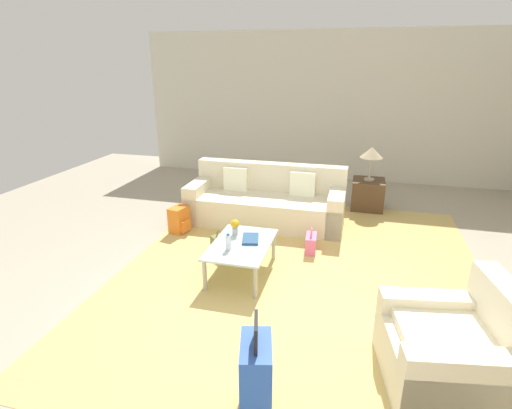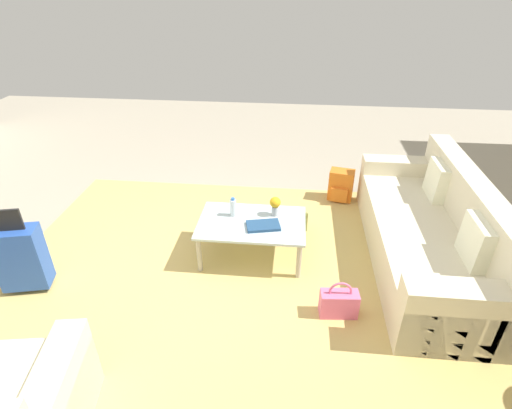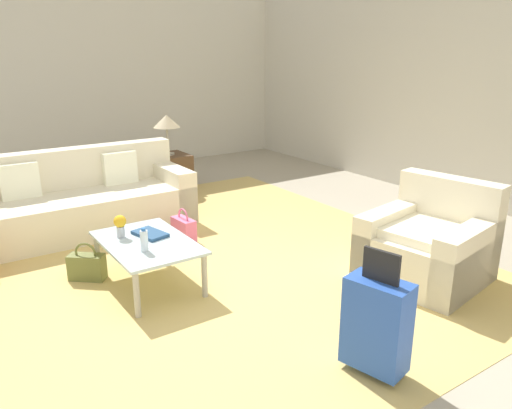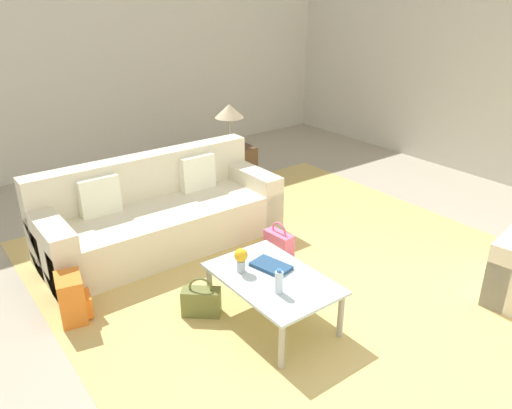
{
  "view_description": "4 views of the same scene",
  "coord_description": "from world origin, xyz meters",
  "px_view_note": "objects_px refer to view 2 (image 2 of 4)",
  "views": [
    {
      "loc": [
        3.79,
        0.77,
        2.49
      ],
      "look_at": [
        -0.38,
        -0.31,
        0.94
      ],
      "focal_mm": 28.0,
      "sensor_mm": 36.0,
      "label": 1
    },
    {
      "loc": [
        -0.78,
        2.8,
        2.57
      ],
      "look_at": [
        -0.47,
        -0.2,
        0.79
      ],
      "focal_mm": 28.0,
      "sensor_mm": 36.0,
      "label": 2
    },
    {
      "loc": [
        3.46,
        -1.99,
        2.01
      ],
      "look_at": [
        -0.15,
        0.47,
        0.64
      ],
      "focal_mm": 35.0,
      "sensor_mm": 36.0,
      "label": 3
    },
    {
      "loc": [
        2.23,
        -2.64,
        2.54
      ],
      "look_at": [
        -0.78,
        -0.38,
        0.88
      ],
      "focal_mm": 35.0,
      "sensor_mm": 36.0,
      "label": 4
    }
  ],
  "objects_px": {
    "coffee_table": "(252,226)",
    "backpack_orange": "(341,186)",
    "flower_vase": "(275,205)",
    "coffee_table_book": "(263,226)",
    "handbag_pink": "(339,303)",
    "couch": "(434,235)",
    "suitcase_blue": "(21,257)",
    "handbag_olive": "(293,225)",
    "water_bottle": "(233,207)"
  },
  "relations": [
    {
      "from": "flower_vase",
      "to": "coffee_table_book",
      "type": "bearing_deg",
      "value": 66.5
    },
    {
      "from": "coffee_table",
      "to": "flower_vase",
      "type": "distance_m",
      "value": 0.32
    },
    {
      "from": "backpack_orange",
      "to": "coffee_table_book",
      "type": "bearing_deg",
      "value": 57.35
    },
    {
      "from": "water_bottle",
      "to": "flower_vase",
      "type": "relative_size",
      "value": 1.0
    },
    {
      "from": "backpack_orange",
      "to": "coffee_table",
      "type": "bearing_deg",
      "value": 52.27
    },
    {
      "from": "coffee_table_book",
      "to": "backpack_orange",
      "type": "bearing_deg",
      "value": -135.77
    },
    {
      "from": "water_bottle",
      "to": "coffee_table",
      "type": "bearing_deg",
      "value": 153.43
    },
    {
      "from": "flower_vase",
      "to": "couch",
      "type": "bearing_deg",
      "value": 178.19
    },
    {
      "from": "handbag_olive",
      "to": "flower_vase",
      "type": "bearing_deg",
      "value": 54.37
    },
    {
      "from": "suitcase_blue",
      "to": "coffee_table_book",
      "type": "bearing_deg",
      "value": -163.7
    },
    {
      "from": "coffee_table_book",
      "to": "flower_vase",
      "type": "distance_m",
      "value": 0.27
    },
    {
      "from": "couch",
      "to": "handbag_pink",
      "type": "height_order",
      "value": "couch"
    },
    {
      "from": "coffee_table_book",
      "to": "handbag_pink",
      "type": "bearing_deg",
      "value": 123.4
    },
    {
      "from": "water_bottle",
      "to": "backpack_orange",
      "type": "bearing_deg",
      "value": -135.19
    },
    {
      "from": "coffee_table_book",
      "to": "flower_vase",
      "type": "relative_size",
      "value": 1.56
    },
    {
      "from": "flower_vase",
      "to": "backpack_orange",
      "type": "height_order",
      "value": "flower_vase"
    },
    {
      "from": "couch",
      "to": "handbag_olive",
      "type": "xyz_separation_m",
      "value": [
        1.39,
        -0.32,
        -0.18
      ]
    },
    {
      "from": "handbag_olive",
      "to": "suitcase_blue",
      "type": "bearing_deg",
      "value": 24.93
    },
    {
      "from": "coffee_table_book",
      "to": "backpack_orange",
      "type": "distance_m",
      "value": 1.64
    },
    {
      "from": "handbag_olive",
      "to": "backpack_orange",
      "type": "bearing_deg",
      "value": -123.89
    },
    {
      "from": "couch",
      "to": "suitcase_blue",
      "type": "distance_m",
      "value": 3.88
    },
    {
      "from": "water_bottle",
      "to": "flower_vase",
      "type": "xyz_separation_m",
      "value": [
        -0.42,
        -0.05,
        0.03
      ]
    },
    {
      "from": "couch",
      "to": "coffee_table",
      "type": "distance_m",
      "value": 1.8
    },
    {
      "from": "water_bottle",
      "to": "handbag_olive",
      "type": "distance_m",
      "value": 0.79
    },
    {
      "from": "coffee_table",
      "to": "handbag_olive",
      "type": "distance_m",
      "value": 0.64
    },
    {
      "from": "couch",
      "to": "flower_vase",
      "type": "relative_size",
      "value": 12.11
    },
    {
      "from": "coffee_table_book",
      "to": "water_bottle",
      "type": "bearing_deg",
      "value": -42.47
    },
    {
      "from": "suitcase_blue",
      "to": "backpack_orange",
      "type": "xyz_separation_m",
      "value": [
        -3.0,
        -1.99,
        -0.16
      ]
    },
    {
      "from": "water_bottle",
      "to": "suitcase_blue",
      "type": "bearing_deg",
      "value": 23.96
    },
    {
      "from": "water_bottle",
      "to": "handbag_pink",
      "type": "height_order",
      "value": "water_bottle"
    },
    {
      "from": "couch",
      "to": "handbag_pink",
      "type": "relative_size",
      "value": 6.94
    },
    {
      "from": "suitcase_blue",
      "to": "handbag_pink",
      "type": "relative_size",
      "value": 2.37
    },
    {
      "from": "couch",
      "to": "handbag_pink",
      "type": "xyz_separation_m",
      "value": [
        0.97,
        0.85,
        -0.18
      ]
    },
    {
      "from": "water_bottle",
      "to": "flower_vase",
      "type": "height_order",
      "value": "flower_vase"
    },
    {
      "from": "water_bottle",
      "to": "handbag_olive",
      "type": "xyz_separation_m",
      "value": [
        -0.62,
        -0.32,
        -0.38
      ]
    },
    {
      "from": "suitcase_blue",
      "to": "backpack_orange",
      "type": "relative_size",
      "value": 2.12
    },
    {
      "from": "couch",
      "to": "water_bottle",
      "type": "height_order",
      "value": "couch"
    },
    {
      "from": "couch",
      "to": "handbag_olive",
      "type": "relative_size",
      "value": 6.94
    },
    {
      "from": "handbag_olive",
      "to": "coffee_table_book",
      "type": "bearing_deg",
      "value": 59.55
    },
    {
      "from": "water_bottle",
      "to": "coffee_table_book",
      "type": "distance_m",
      "value": 0.38
    },
    {
      "from": "coffee_table",
      "to": "backpack_orange",
      "type": "relative_size",
      "value": 2.65
    },
    {
      "from": "water_bottle",
      "to": "coffee_table_book",
      "type": "xyz_separation_m",
      "value": [
        -0.32,
        0.18,
        -0.08
      ]
    },
    {
      "from": "suitcase_blue",
      "to": "flower_vase",
      "type": "bearing_deg",
      "value": -159.05
    },
    {
      "from": "handbag_pink",
      "to": "handbag_olive",
      "type": "xyz_separation_m",
      "value": [
        0.41,
        -1.17,
        0.0
      ]
    },
    {
      "from": "coffee_table_book",
      "to": "flower_vase",
      "type": "xyz_separation_m",
      "value": [
        -0.1,
        -0.23,
        0.11
      ]
    },
    {
      "from": "couch",
      "to": "backpack_orange",
      "type": "distance_m",
      "value": 1.44
    },
    {
      "from": "coffee_table",
      "to": "water_bottle",
      "type": "relative_size",
      "value": 5.19
    },
    {
      "from": "flower_vase",
      "to": "handbag_pink",
      "type": "distance_m",
      "value": 1.16
    },
    {
      "from": "suitcase_blue",
      "to": "handbag_olive",
      "type": "height_order",
      "value": "suitcase_blue"
    },
    {
      "from": "couch",
      "to": "handbag_olive",
      "type": "distance_m",
      "value": 1.43
    }
  ]
}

